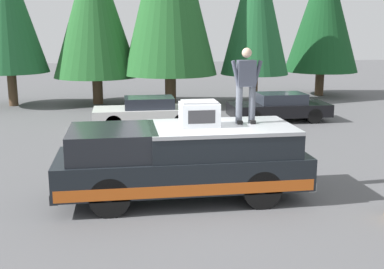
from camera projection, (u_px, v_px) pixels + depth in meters
ground_plane at (199, 201)px, 10.61m from camera, size 90.00×90.00×0.00m
pickup_truck at (182, 161)px, 10.65m from camera, size 2.01×5.54×1.65m
compressor_unit at (199, 114)px, 10.48m from camera, size 0.65×0.84×0.56m
person_on_truck_bed at (246, 84)px, 10.66m from camera, size 0.29×0.72×1.69m
parked_car_black at (279, 107)px, 19.70m from camera, size 1.64×4.10×1.16m
parked_car_white at (147, 112)px, 18.56m from camera, size 1.64×4.10×1.16m
conifer_far_left at (324, 11)px, 26.41m from camera, size 4.06×4.06×8.04m
conifer_left at (256, 5)px, 23.69m from camera, size 3.43×3.43×8.33m
conifer_center_right at (94, 8)px, 23.35m from camera, size 4.25×4.25×8.07m
conifer_right at (6, 7)px, 22.74m from camera, size 3.69×3.69×7.89m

